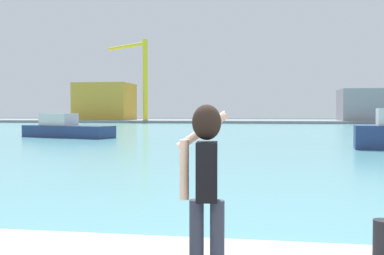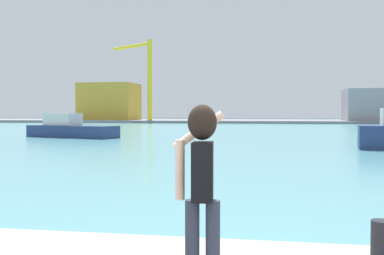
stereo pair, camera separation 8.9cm
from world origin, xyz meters
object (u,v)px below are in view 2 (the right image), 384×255
object	(u,v)px
port_crane	(145,71)
warehouse_left	(110,102)
person_photographer	(201,175)
boat_moored	(70,129)
harbor_bollard	(382,240)

from	to	relation	value
port_crane	warehouse_left	bearing A→B (deg)	163.58
person_photographer	boat_moored	size ratio (longest dim) A/B	0.20
harbor_bollard	boat_moored	xyz separation A→B (m)	(-18.35, 31.91, -0.02)
harbor_bollard	warehouse_left	size ratio (longest dim) A/B	0.04
boat_moored	person_photographer	bearing A→B (deg)	-45.37
warehouse_left	port_crane	distance (m)	10.93
warehouse_left	harbor_bollard	bearing A→B (deg)	-68.30
harbor_bollard	port_crane	size ratio (longest dim) A/B	0.03
person_photographer	boat_moored	bearing A→B (deg)	20.93
harbor_bollard	port_crane	distance (m)	92.26
person_photographer	port_crane	xyz separation A→B (m)	(-25.39, 88.67, 9.08)
warehouse_left	port_crane	xyz separation A→B (m)	(8.56, -2.52, 6.30)
warehouse_left	port_crane	world-z (taller)	port_crane
person_photographer	warehouse_left	bearing A→B (deg)	14.85
boat_moored	warehouse_left	bearing A→B (deg)	124.87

